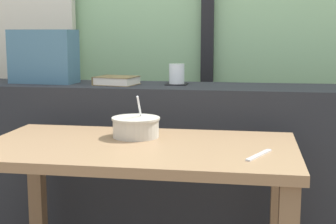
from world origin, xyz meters
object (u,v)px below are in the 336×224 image
Objects in this scene: breakfast_table at (139,178)px; coaster_square at (177,84)px; closed_book at (116,80)px; throw_pillow at (44,56)px; fork_utensil at (259,155)px; soup_bowl at (136,127)px; juice_glass at (177,75)px.

breakfast_table is 0.69m from coaster_square.
closed_book reaches higher than breakfast_table.
breakfast_table is at bearing -94.21° from coaster_square.
throw_pillow is (-0.66, -0.03, 0.13)m from coaster_square.
breakfast_table is 5.33× the size of closed_book.
throw_pillow is 1.88× the size of fork_utensil.
breakfast_table is 6.09× the size of soup_bowl.
coaster_square is at bearing 80.51° from soup_bowl.
coaster_square is at bearing 2.31° from throw_pillow.
closed_book is (-0.28, -0.05, -0.03)m from juice_glass.
juice_glass is 0.30× the size of throw_pillow.
fork_utensil is at bearing -62.27° from juice_glass.
fork_utensil is at bearing -62.27° from coaster_square.
closed_book is at bearing 159.34° from fork_utensil.
throw_pillow is (-0.66, -0.03, 0.08)m from juice_glass.
closed_book is at bearing 113.74° from soup_bowl.
throw_pillow reaches higher than coaster_square.
soup_bowl is (-0.08, -0.50, -0.16)m from juice_glass.
throw_pillow reaches higher than breakfast_table.
closed_book is 1.14× the size of soup_bowl.
juice_glass is at bearing 80.51° from soup_bowl.
coaster_square is 0.59× the size of fork_utensil.
juice_glass reaches higher than fork_utensil.
coaster_square is 0.31× the size of throw_pillow.
juice_glass is 0.66m from throw_pillow.
soup_bowl is at bearing 106.81° from breakfast_table.
soup_bowl reaches higher than coaster_square.
breakfast_table is at bearing -67.69° from closed_book.
throw_pillow is 1.28m from fork_utensil.
throw_pillow is (-0.37, 0.02, 0.11)m from closed_book.
juice_glass is 0.44× the size of closed_book.
fork_utensil is at bearing -13.07° from breakfast_table.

